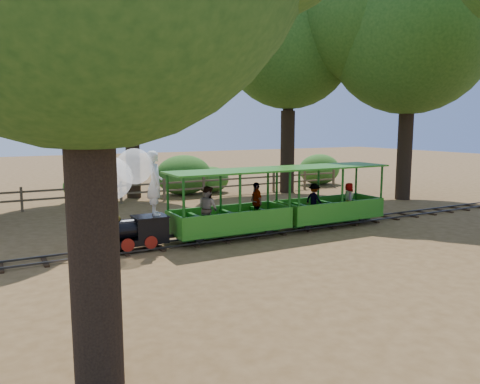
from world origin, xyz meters
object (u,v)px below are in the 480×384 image
fence (184,187)px  carriage_rear (329,203)px  locomotive (121,193)px  carriage_front (230,212)px

fence → carriage_rear: bearing=-74.9°
carriage_rear → fence: (-2.16, 7.99, -0.22)m
locomotive → carriage_front: 3.36m
carriage_front → fence: bearing=77.9°
carriage_front → fence: 8.22m
locomotive → fence: bearing=57.8°
locomotive → carriage_front: (3.26, -0.10, -0.80)m
carriage_front → carriage_rear: 3.89m
carriage_rear → fence: size_ratio=0.21×
carriage_front → carriage_rear: size_ratio=1.00×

